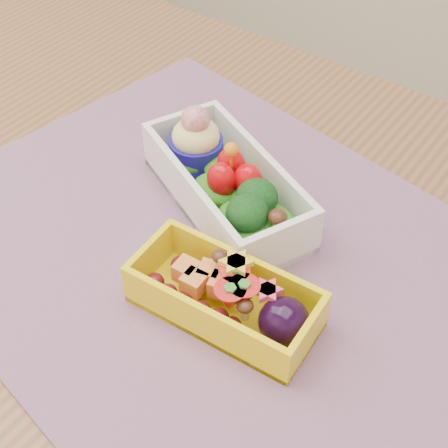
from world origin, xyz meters
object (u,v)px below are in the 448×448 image
Objects in this scene: table at (187,340)px; placemat at (214,253)px; bento_white at (226,183)px; bento_yellow at (228,298)px.

placemat is at bearing 79.20° from table.
bento_white reaches higher than table.
table is at bearing -52.64° from bento_white.
placemat is (0.01, 0.04, 0.10)m from table.
table is at bearing -100.80° from placemat.
table is 5.62× the size of bento_white.
bento_white is at bearing 103.12° from table.
bento_white is 1.32× the size of bento_yellow.
bento_yellow is at bearing -28.90° from bento_white.
bento_white is at bearing 123.05° from bento_yellow.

